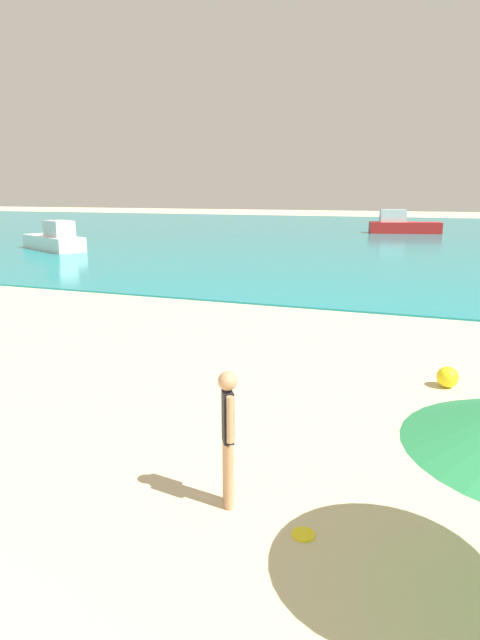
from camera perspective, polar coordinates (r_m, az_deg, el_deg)
water at (r=45.39m, az=15.58°, el=8.90°), size 160.00×60.00×0.06m
person_standing at (r=5.81m, az=-1.31°, el=-11.86°), size 0.23×0.32×1.56m
frisbee at (r=5.83m, az=6.82°, el=-21.90°), size 0.23×0.23×0.03m
boat_near at (r=33.05m, az=-19.30°, el=8.14°), size 5.27×3.77×1.73m
boat_far at (r=46.14m, az=17.02°, el=9.74°), size 5.88×3.01×1.91m
beach_ball at (r=10.15m, az=21.41°, el=-5.72°), size 0.38×0.38×0.38m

